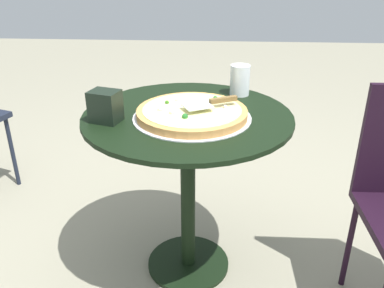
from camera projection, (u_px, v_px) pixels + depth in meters
ground_plane at (188, 264)px, 1.88m from camera, size 10.00×10.00×0.00m
patio_table at (188, 154)px, 1.64m from camera, size 0.80×0.80×0.74m
pizza_on_tray at (192, 113)px, 1.52m from camera, size 0.44×0.44×0.05m
pizza_server at (211, 103)px, 1.51m from camera, size 0.21×0.14×0.02m
drinking_cup at (240, 80)px, 1.74m from camera, size 0.08×0.08×0.13m
napkin_dispenser at (105, 106)px, 1.47m from camera, size 0.12×0.11×0.12m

